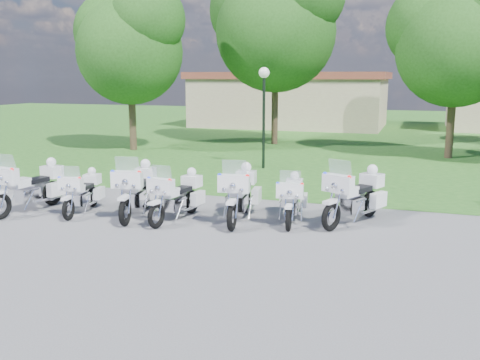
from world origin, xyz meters
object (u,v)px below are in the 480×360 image
(motorcycle_1, at_px, (83,191))
(motorcycle_5, at_px, (292,198))
(motorcycle_4, at_px, (240,193))
(motorcycle_2, at_px, (137,189))
(lamp_post, at_px, (264,93))
(motorcycle_3, at_px, (177,195))
(motorcycle_0, at_px, (31,186))
(motorcycle_6, at_px, (355,195))

(motorcycle_1, relative_size, motorcycle_5, 0.96)
(motorcycle_4, bearing_deg, motorcycle_2, 1.75)
(lamp_post, bearing_deg, motorcycle_2, -97.60)
(motorcycle_3, relative_size, lamp_post, 0.57)
(motorcycle_2, bearing_deg, motorcycle_1, -4.89)
(motorcycle_1, distance_m, motorcycle_4, 4.54)
(motorcycle_0, height_order, motorcycle_3, motorcycle_0)
(motorcycle_4, bearing_deg, motorcycle_6, -173.70)
(motorcycle_3, bearing_deg, motorcycle_1, 11.05)
(motorcycle_5, relative_size, lamp_post, 0.53)
(motorcycle_0, xyz_separation_m, motorcycle_5, (7.32, 1.27, -0.10))
(motorcycle_3, height_order, lamp_post, lamp_post)
(motorcycle_4, distance_m, motorcycle_5, 1.38)
(motorcycle_1, bearing_deg, motorcycle_4, 178.67)
(motorcycle_1, xyz_separation_m, motorcycle_6, (7.43, 1.38, 0.14))
(motorcycle_2, relative_size, motorcycle_3, 1.10)
(motorcycle_5, bearing_deg, motorcycle_4, 3.09)
(motorcycle_1, height_order, motorcycle_2, motorcycle_2)
(motorcycle_2, relative_size, lamp_post, 0.62)
(motorcycle_0, height_order, motorcycle_6, motorcycle_6)
(motorcycle_0, height_order, motorcycle_4, motorcycle_4)
(motorcycle_0, xyz_separation_m, motorcycle_6, (8.91, 1.71, 0.01))
(motorcycle_1, distance_m, motorcycle_2, 1.66)
(motorcycle_0, distance_m, motorcycle_1, 1.53)
(motorcycle_3, bearing_deg, lamp_post, -81.61)
(motorcycle_6, bearing_deg, motorcycle_1, 35.14)
(motorcycle_3, xyz_separation_m, lamp_post, (-0.10, 8.53, 2.48))
(motorcycle_2, distance_m, lamp_post, 8.90)
(motorcycle_4, xyz_separation_m, motorcycle_6, (2.94, 0.71, 0.01))
(motorcycle_2, xyz_separation_m, lamp_post, (1.13, 8.49, 2.40))
(motorcycle_6, bearing_deg, motorcycle_3, 39.53)
(motorcycle_3, distance_m, lamp_post, 8.88)
(motorcycle_6, bearing_deg, motorcycle_5, 40.14)
(motorcycle_0, xyz_separation_m, lamp_post, (4.26, 9.03, 2.41))
(motorcycle_0, distance_m, motorcycle_3, 4.38)
(motorcycle_4, height_order, motorcycle_6, motorcycle_6)
(motorcycle_6, bearing_deg, motorcycle_2, 36.07)
(motorcycle_6, relative_size, lamp_post, 0.59)
(motorcycle_0, bearing_deg, lamp_post, -107.51)
(lamp_post, bearing_deg, motorcycle_4, -77.94)
(motorcycle_6, bearing_deg, lamp_post, -32.94)
(lamp_post, bearing_deg, motorcycle_1, -107.68)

